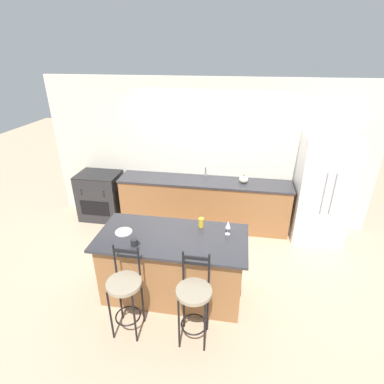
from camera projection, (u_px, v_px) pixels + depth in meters
ground_plane at (201, 234)px, 5.58m from camera, size 18.00×18.00×0.00m
wall_back at (207, 154)px, 5.57m from camera, size 6.00×0.07×2.70m
back_counter at (204, 203)px, 5.69m from camera, size 3.16×0.63×0.94m
sink_faucet at (206, 169)px, 5.59m from camera, size 0.02×0.13×0.22m
kitchen_island at (173, 265)px, 4.04m from camera, size 1.94×0.93×0.93m
refrigerator at (322, 190)px, 5.11m from camera, size 0.85×0.74×1.88m
oven_range at (101, 196)px, 5.96m from camera, size 0.80×0.63×0.94m
bar_stool_near at (125, 291)px, 3.42m from camera, size 0.40×0.40×1.14m
bar_stool_far at (194, 299)px, 3.31m from camera, size 0.40×0.40×1.14m
dinner_plate at (124, 232)px, 3.93m from camera, size 0.23×0.23×0.02m
wine_glass at (228, 225)px, 3.83m from camera, size 0.07×0.07×0.20m
coffee_mug at (134, 242)px, 3.65m from camera, size 0.12×0.09×0.09m
tumbler_cup at (201, 223)px, 4.03m from camera, size 0.07×0.07×0.13m
pumpkin_decoration at (244, 179)px, 5.35m from camera, size 0.16×0.16×0.15m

